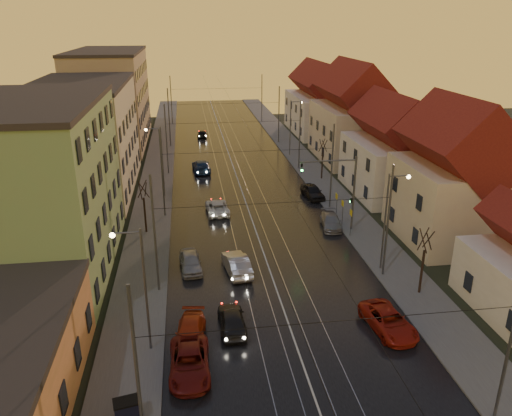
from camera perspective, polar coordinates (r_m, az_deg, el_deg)
name	(u,v)px	position (r m, az deg, el deg)	size (l,w,h in m)	color
ground	(300,358)	(30.92, 5.09, -16.70)	(160.00, 160.00, 0.00)	black
road	(234,169)	(66.78, -2.53, 4.47)	(16.00, 120.00, 0.04)	black
sidewalk_left	(158,172)	(66.62, -11.14, 4.10)	(4.00, 120.00, 0.15)	#4C4C4C
sidewalk_right	(307,166)	(68.40, 5.86, 4.82)	(4.00, 120.00, 0.15)	#4C4C4C
tram_rail_0	(218,169)	(66.61, -4.42, 4.42)	(0.06, 120.00, 0.03)	gray
tram_rail_1	(228,169)	(66.71, -3.19, 4.47)	(0.06, 120.00, 0.03)	gray
tram_rail_2	(240,169)	(66.85, -1.87, 4.53)	(0.06, 120.00, 0.03)	gray
tram_rail_3	(250,168)	(67.01, -0.65, 4.58)	(0.06, 120.00, 0.03)	gray
apartment_left_1	(37,192)	(41.39, -23.73, 1.73)	(10.00, 18.00, 13.00)	#739B62
apartment_left_2	(85,139)	(60.32, -18.96, 7.45)	(10.00, 20.00, 12.00)	#C4BA97
apartment_left_3	(111,99)	(83.45, -16.19, 11.89)	(10.00, 24.00, 14.00)	tan
house_right_1	(454,181)	(47.04, 21.70, 2.84)	(8.67, 10.20, 10.80)	beige
house_right_2	(394,153)	(58.43, 15.54, 6.04)	(9.18, 12.24, 9.20)	silver
house_right_3	(353,118)	(71.84, 10.98, 10.02)	(9.18, 14.28, 11.50)	beige
house_right_4	(319,104)	(88.94, 7.24, 11.76)	(9.18, 16.32, 10.00)	silver
catenary_pole_l_0	(137,377)	(22.98, -13.40, -18.29)	(0.16, 0.16, 9.00)	#595B60
catenary_pole_r_0	(510,343)	(27.10, 27.05, -13.58)	(0.16, 0.16, 9.00)	#595B60
catenary_pole_l_1	(155,235)	(35.88, -11.50, -3.09)	(0.16, 0.16, 9.00)	#595B60
catenary_pole_r_1	(388,222)	(38.65, 14.83, -1.61)	(0.16, 0.16, 9.00)	#595B60
catenary_pole_l_2	(162,174)	(49.97, -10.67, 3.83)	(0.16, 0.16, 9.00)	#595B60
catenary_pole_r_2	(332,167)	(51.99, 8.66, 4.62)	(0.16, 0.16, 9.00)	#595B60
catenary_pole_l_3	(166,140)	(64.47, -10.20, 7.68)	(0.16, 0.16, 9.00)	#595B60
catenary_pole_r_3	(300,136)	(66.05, 5.02, 8.24)	(0.16, 0.16, 9.00)	#595B60
catenary_pole_l_4	(169,118)	(79.16, -9.90, 10.11)	(0.16, 0.16, 9.00)	#595B60
catenary_pole_r_4	(279,115)	(80.45, 2.63, 10.56)	(0.16, 0.16, 9.00)	#595B60
catenary_pole_l_5	(171,100)	(96.91, -9.66, 12.04)	(0.16, 0.16, 9.00)	#595B60
catenary_pole_r_5	(262,98)	(97.97, 0.67, 12.42)	(0.16, 0.16, 9.00)	#595B60
street_lamp_0	(139,279)	(29.48, -13.20, -7.92)	(1.75, 0.32, 8.00)	#595B60
street_lamp_1	(390,213)	(39.55, 15.02, -0.50)	(1.75, 0.32, 8.00)	#595B60
street_lamp_2	(159,155)	(55.67, -11.00, 5.97)	(1.75, 0.32, 8.00)	#595B60
street_lamp_3	(292,122)	(72.77, 4.19, 9.74)	(1.75, 0.32, 8.00)	#595B60
traffic_light_mast	(344,185)	(46.32, 10.00, 2.65)	(5.30, 0.32, 7.20)	#595B60
bare_tree_0	(145,208)	(46.93, -12.62, -0.03)	(1.09, 1.09, 5.11)	black
bare_tree_1	(423,263)	(37.64, 18.53, -6.01)	(1.09, 1.09, 5.11)	black
bare_tree_2	(322,160)	(62.27, 7.60, 5.45)	(1.09, 1.09, 5.11)	black
driving_car_0	(232,320)	(32.82, -2.76, -12.64)	(1.66, 4.12, 1.40)	black
driving_car_1	(237,264)	(39.45, -2.23, -6.38)	(1.62, 4.64, 1.53)	gray
driving_car_2	(217,207)	(51.40, -4.45, 0.10)	(2.18, 4.73, 1.32)	silver
driving_car_3	(201,166)	(65.80, -6.27, 4.79)	(2.15, 5.28, 1.53)	#192C4C
driving_car_4	(202,134)	(85.48, -6.16, 8.43)	(1.51, 3.76, 1.28)	black
parked_left_1	(190,362)	(29.62, -7.60, -17.09)	(2.25, 4.88, 1.35)	#601310
parked_left_2	(190,332)	(32.06, -7.52, -13.91)	(1.73, 4.25, 1.23)	#AC2E11
parked_left_3	(190,262)	(40.20, -7.50, -6.12)	(1.64, 4.08, 1.39)	#95969B
parked_right_0	(388,321)	(33.81, 14.90, -12.38)	(2.23, 4.84, 1.34)	#9E1B0F
parked_right_1	(331,221)	(48.31, 8.55, -1.51)	(1.75, 4.30, 1.25)	gray
parked_right_2	(313,192)	(56.06, 6.48, 1.88)	(1.72, 4.28, 1.46)	black
dumpster	(127,411)	(27.26, -14.52, -21.56)	(1.20, 0.80, 1.10)	black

